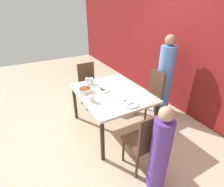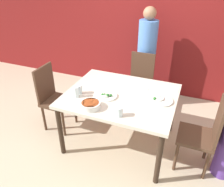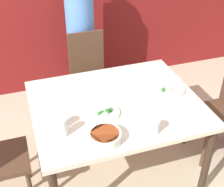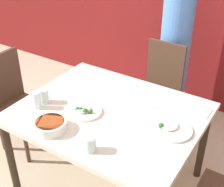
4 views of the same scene
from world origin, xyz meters
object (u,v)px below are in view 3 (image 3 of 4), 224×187
object	(u,v)px
chair_adult_spot	(90,75)
plate_rice_adult	(104,112)
chair_child_spot	(223,108)
bowl_curry	(105,136)
person_adult	(81,42)
glass_water_tall	(60,122)

from	to	relation	value
chair_adult_spot	plate_rice_adult	bearing A→B (deg)	-98.46
chair_child_spot	plate_rice_adult	bearing A→B (deg)	-87.71
bowl_curry	plate_rice_adult	size ratio (longest dim) A/B	0.92
chair_adult_spot	plate_rice_adult	world-z (taller)	chair_adult_spot
chair_child_spot	person_adult	distance (m)	1.65
plate_rice_adult	glass_water_tall	bearing A→B (deg)	-171.35
chair_child_spot	person_adult	xyz separation A→B (m)	(-1.00, 1.28, 0.24)
chair_child_spot	person_adult	bearing A→B (deg)	-141.90
chair_adult_spot	bowl_curry	distance (m)	1.34
person_adult	glass_water_tall	bearing A→B (deg)	-109.70
chair_child_spot	bowl_curry	distance (m)	1.30
chair_adult_spot	glass_water_tall	size ratio (longest dim) A/B	8.36
person_adult	glass_water_tall	xyz separation A→B (m)	(-0.49, -1.38, 0.06)
chair_child_spot	glass_water_tall	size ratio (longest dim) A/B	8.36
chair_adult_spot	chair_child_spot	distance (m)	1.39
chair_child_spot	glass_water_tall	bearing A→B (deg)	-86.24
person_adult	plate_rice_adult	size ratio (longest dim) A/B	6.57
chair_child_spot	person_adult	world-z (taller)	person_adult
chair_adult_spot	person_adult	world-z (taller)	person_adult
plate_rice_adult	chair_adult_spot	bearing A→B (deg)	81.54
chair_child_spot	plate_rice_adult	xyz separation A→B (m)	(-1.15, -0.05, 0.26)
bowl_curry	glass_water_tall	world-z (taller)	glass_water_tall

